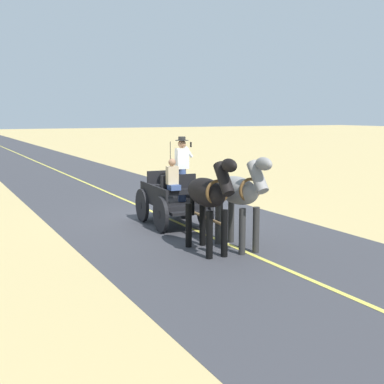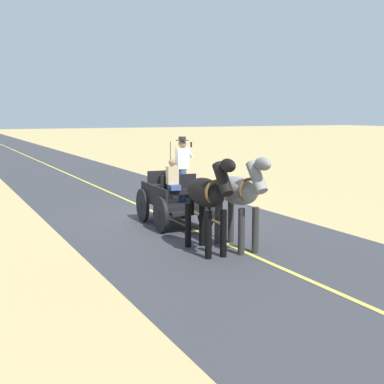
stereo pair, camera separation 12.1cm
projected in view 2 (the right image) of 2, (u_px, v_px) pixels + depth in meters
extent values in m
plane|color=tan|center=(170.00, 219.00, 15.34)|extent=(200.00, 200.00, 0.00)
cube|color=#38383D|center=(170.00, 219.00, 15.34)|extent=(6.79, 160.00, 0.01)
cube|color=#DBCC4C|center=(170.00, 219.00, 15.34)|extent=(0.12, 160.00, 0.00)
cube|color=black|center=(173.00, 202.00, 14.50)|extent=(1.32, 2.26, 0.12)
cube|color=black|center=(192.00, 191.00, 14.68)|extent=(0.17, 2.09, 0.44)
cube|color=black|center=(154.00, 193.00, 14.23)|extent=(0.17, 2.09, 0.44)
cube|color=black|center=(190.00, 213.00, 13.41)|extent=(1.09, 0.30, 0.08)
cube|color=black|center=(159.00, 201.00, 15.61)|extent=(0.73, 0.24, 0.06)
cube|color=black|center=(181.00, 191.00, 13.89)|extent=(1.04, 0.41, 0.14)
cube|color=black|center=(179.00, 182.00, 14.02)|extent=(1.02, 0.13, 0.44)
cube|color=black|center=(167.00, 186.00, 14.89)|extent=(1.04, 0.41, 0.14)
cube|color=black|center=(164.00, 178.00, 15.02)|extent=(1.02, 0.13, 0.44)
cylinder|color=black|center=(205.00, 211.00, 14.08)|extent=(0.15, 0.96, 0.96)
cylinder|color=black|center=(205.00, 211.00, 14.08)|extent=(0.13, 0.22, 0.21)
cylinder|color=black|center=(161.00, 215.00, 13.57)|extent=(0.15, 0.96, 0.96)
cylinder|color=black|center=(161.00, 215.00, 13.57)|extent=(0.13, 0.22, 0.21)
cylinder|color=black|center=(184.00, 202.00, 15.48)|extent=(0.15, 0.96, 0.96)
cylinder|color=black|center=(184.00, 202.00, 15.48)|extent=(0.13, 0.22, 0.21)
cylinder|color=black|center=(143.00, 205.00, 14.97)|extent=(0.15, 0.96, 0.96)
cylinder|color=black|center=(143.00, 205.00, 14.97)|extent=(0.13, 0.22, 0.21)
cylinder|color=brown|center=(206.00, 218.00, 12.51)|extent=(0.18, 2.00, 0.07)
cylinder|color=black|center=(171.00, 166.00, 13.67)|extent=(0.02, 0.02, 1.30)
cylinder|color=#384C7F|center=(182.00, 185.00, 14.18)|extent=(0.22, 0.22, 0.90)
cube|color=silver|center=(182.00, 159.00, 14.07)|extent=(0.35, 0.24, 0.56)
sphere|color=#9E7051|center=(182.00, 144.00, 14.01)|extent=(0.22, 0.22, 0.22)
cylinder|color=black|center=(182.00, 140.00, 14.00)|extent=(0.36, 0.36, 0.01)
cylinder|color=black|center=(182.00, 138.00, 13.99)|extent=(0.20, 0.20, 0.10)
cylinder|color=silver|center=(189.00, 152.00, 14.08)|extent=(0.26, 0.09, 0.32)
cube|color=black|center=(191.00, 145.00, 14.05)|extent=(0.02, 0.07, 0.14)
cube|color=#384C7F|center=(174.00, 187.00, 13.66)|extent=(0.30, 0.33, 0.14)
cube|color=tan|center=(172.00, 175.00, 13.73)|extent=(0.31, 0.22, 0.48)
sphere|color=#9E7051|center=(172.00, 162.00, 13.67)|extent=(0.20, 0.20, 0.20)
ellipsoid|color=gray|center=(236.00, 190.00, 11.83)|extent=(0.58, 1.57, 0.64)
cylinder|color=#272726|center=(255.00, 230.00, 11.54)|extent=(0.15, 0.15, 1.05)
cylinder|color=#272726|center=(241.00, 232.00, 11.39)|extent=(0.15, 0.15, 1.05)
cylinder|color=#272726|center=(231.00, 221.00, 12.52)|extent=(0.15, 0.15, 1.05)
cylinder|color=#272726|center=(218.00, 223.00, 12.36)|extent=(0.15, 0.15, 1.05)
cylinder|color=gray|center=(257.00, 177.00, 11.02)|extent=(0.27, 0.65, 0.73)
ellipsoid|color=gray|center=(263.00, 164.00, 10.77)|extent=(0.23, 0.54, 0.28)
cube|color=#272726|center=(256.00, 175.00, 11.03)|extent=(0.07, 0.50, 0.56)
cylinder|color=#272726|center=(221.00, 199.00, 12.53)|extent=(0.11, 0.11, 0.70)
torus|color=brown|center=(249.00, 190.00, 11.33)|extent=(0.55, 0.08, 0.55)
ellipsoid|color=black|center=(205.00, 192.00, 11.51)|extent=(0.63, 1.58, 0.64)
cylinder|color=black|center=(223.00, 234.00, 11.22)|extent=(0.15, 0.15, 1.05)
cylinder|color=black|center=(208.00, 235.00, 11.07)|extent=(0.15, 0.15, 1.05)
cylinder|color=black|center=(202.00, 224.00, 12.21)|extent=(0.15, 0.15, 1.05)
cylinder|color=black|center=(188.00, 225.00, 12.06)|extent=(0.15, 0.15, 1.05)
cylinder|color=black|center=(223.00, 179.00, 10.69)|extent=(0.29, 0.66, 0.73)
ellipsoid|color=black|center=(228.00, 165.00, 10.45)|extent=(0.24, 0.55, 0.28)
cube|color=black|center=(222.00, 177.00, 10.71)|extent=(0.08, 0.50, 0.56)
cylinder|color=black|center=(192.00, 201.00, 12.23)|extent=(0.11, 0.11, 0.70)
torus|color=brown|center=(216.00, 192.00, 11.01)|extent=(0.55, 0.09, 0.55)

